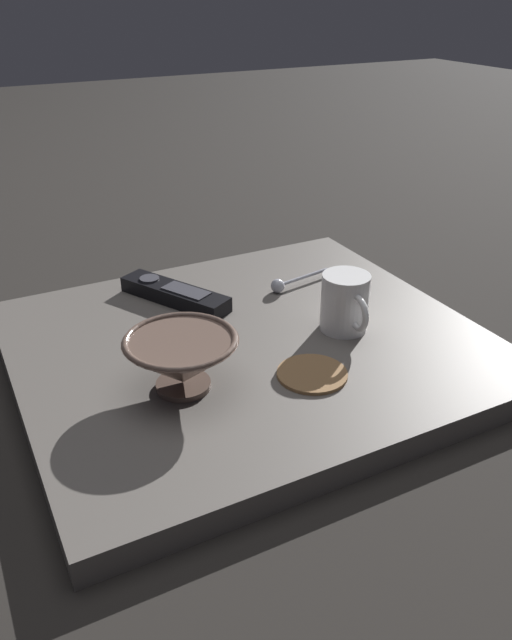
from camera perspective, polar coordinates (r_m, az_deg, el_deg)
The scene contains 7 objects.
ground_plane at distance 0.95m, azimuth -0.63°, elevation -3.47°, with size 6.00×6.00×0.00m, color black.
table at distance 0.94m, azimuth -0.64°, elevation -2.54°, with size 0.66×0.58×0.04m.
cereal_bowl at distance 0.81m, azimuth -6.68°, elevation -3.58°, with size 0.15×0.15×0.07m.
coffee_mug at distance 0.95m, azimuth 8.04°, elevation 1.53°, with size 0.07×0.10×0.09m.
teaspoon at distance 1.07m, azimuth 2.51°, elevation 3.27°, with size 0.12×0.03×0.02m.
tv_remote_near at distance 1.04m, azimuth -7.31°, elevation 2.34°, with size 0.13×0.20×0.03m.
drink_coaster at distance 0.85m, azimuth 5.06°, elevation -4.83°, with size 0.09×0.09×0.01m.
Camera 1 is at (0.36, 0.72, 0.50)m, focal length 35.65 mm.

